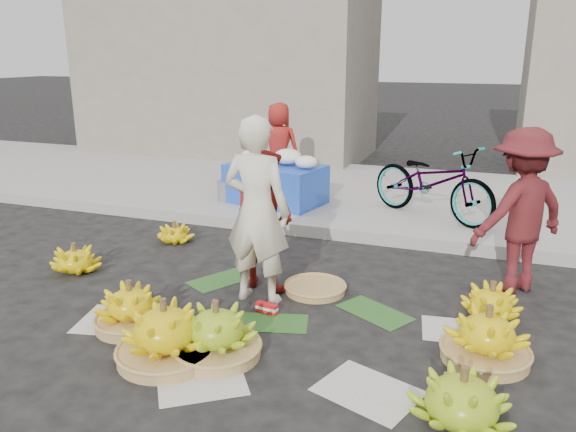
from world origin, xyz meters
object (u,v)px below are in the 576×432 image
(banana_bunch_0, at_px, (131,308))
(bicycle, at_px, (433,181))
(banana_bunch_4, at_px, (487,337))
(vendor_cream, at_px, (257,211))
(flower_table, at_px, (276,181))

(banana_bunch_0, relative_size, bicycle, 0.32)
(banana_bunch_4, xyz_separation_m, vendor_cream, (-2.00, 0.41, 0.66))
(banana_bunch_0, relative_size, flower_table, 0.40)
(vendor_cream, relative_size, flower_table, 1.16)
(banana_bunch_0, distance_m, vendor_cream, 1.34)
(flower_table, bearing_deg, banana_bunch_4, -35.51)
(banana_bunch_0, bearing_deg, vendor_cream, 48.37)
(vendor_cream, bearing_deg, bicycle, -110.26)
(banana_bunch_4, height_order, vendor_cream, vendor_cream)
(flower_table, height_order, bicycle, bicycle)
(banana_bunch_0, distance_m, flower_table, 3.77)
(banana_bunch_4, height_order, flower_table, flower_table)
(banana_bunch_0, height_order, vendor_cream, vendor_cream)
(banana_bunch_4, bearing_deg, vendor_cream, 168.38)
(flower_table, bearing_deg, banana_bunch_0, -74.64)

